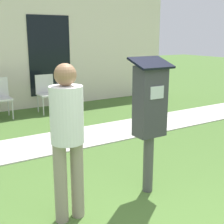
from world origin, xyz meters
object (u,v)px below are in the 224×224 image
at_px(parking_meter, 150,109).
at_px(person_standing, 67,132).
at_px(outdoor_chair_right, 46,90).
at_px(outdoor_chair_middle, 0,95).

bearing_deg(parking_meter, person_standing, -177.62).
height_order(parking_meter, outdoor_chair_right, parking_meter).
relative_size(person_standing, outdoor_chair_right, 1.76).
xyz_separation_m(person_standing, outdoor_chair_middle, (0.33, 4.48, -0.40)).
bearing_deg(outdoor_chair_middle, person_standing, -110.18).
relative_size(parking_meter, outdoor_chair_middle, 1.77).
distance_m(person_standing, outdoor_chair_middle, 4.51).
bearing_deg(outdoor_chair_right, outdoor_chair_middle, 164.28).
height_order(parking_meter, person_standing, parking_meter).
bearing_deg(outdoor_chair_right, parking_meter, -108.59).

